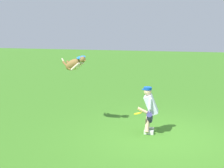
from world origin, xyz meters
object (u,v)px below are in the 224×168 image
(person, at_px, (150,108))
(frisbee_held, at_px, (138,113))
(dog, at_px, (74,64))
(frisbee_flying, at_px, (81,57))

(person, height_order, frisbee_held, person)
(dog, distance_m, frisbee_flying, 0.34)
(frisbee_flying, bearing_deg, person, 175.89)
(dog, relative_size, frisbee_flying, 3.65)
(person, distance_m, frisbee_flying, 2.46)
(person, bearing_deg, frisbee_held, 38.35)
(dog, relative_size, frisbee_held, 4.26)
(person, xyz_separation_m, frisbee_flying, (2.04, -0.15, 1.35))
(person, height_order, dog, dog)
(person, relative_size, frisbee_flying, 4.97)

